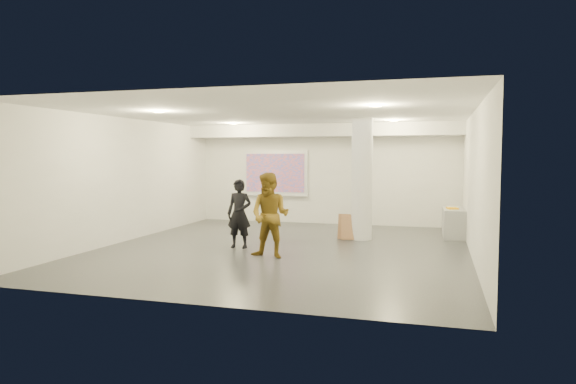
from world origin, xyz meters
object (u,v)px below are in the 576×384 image
(projection_screen, at_px, (275,174))
(column, at_px, (362,179))
(credenza, at_px, (454,223))
(woman, at_px, (239,214))
(man, at_px, (270,215))

(projection_screen, bearing_deg, column, -40.56)
(projection_screen, distance_m, credenza, 5.70)
(credenza, xyz_separation_m, woman, (-4.70, -2.91, 0.41))
(woman, bearing_deg, column, 37.84)
(column, height_order, woman, column)
(woman, height_order, man, man)
(projection_screen, relative_size, woman, 1.35)
(column, height_order, projection_screen, column)
(projection_screen, bearing_deg, man, -73.38)
(column, distance_m, projection_screen, 4.08)
(projection_screen, xyz_separation_m, man, (1.64, -5.51, -0.66))
(credenza, relative_size, man, 0.73)
(column, distance_m, man, 3.27)
(column, relative_size, projection_screen, 1.43)
(column, bearing_deg, man, -117.04)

